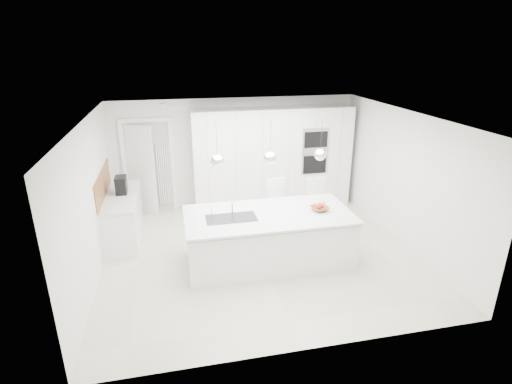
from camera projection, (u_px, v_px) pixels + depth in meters
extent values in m
plane|color=beige|center=(259.00, 254.00, 7.30)|extent=(5.50, 5.50, 0.00)
plane|color=silver|center=(236.00, 153.00, 9.15)|extent=(5.50, 0.00, 5.50)
plane|color=silver|center=(91.00, 203.00, 6.32)|extent=(0.00, 5.00, 5.00)
plane|color=white|center=(260.00, 117.00, 6.43)|extent=(5.50, 5.50, 0.00)
cube|color=white|center=(273.00, 159.00, 9.07)|extent=(3.60, 0.60, 2.30)
cube|color=white|center=(137.00, 170.00, 8.73)|extent=(0.76, 0.38, 2.00)
cube|color=white|center=(123.00, 218.00, 7.76)|extent=(0.60, 1.80, 0.86)
cube|color=silver|center=(121.00, 196.00, 7.60)|extent=(0.62, 1.82, 0.04)
cube|color=brown|center=(103.00, 184.00, 7.45)|extent=(0.02, 1.80, 0.50)
cube|color=white|center=(269.00, 240.00, 6.90)|extent=(2.80, 1.20, 0.86)
cube|color=silver|center=(269.00, 215.00, 6.78)|extent=(2.84, 1.40, 0.04)
cylinder|color=white|center=(232.00, 205.00, 6.74)|extent=(0.02, 0.02, 0.30)
sphere|color=white|center=(217.00, 161.00, 6.21)|extent=(0.20, 0.20, 0.20)
sphere|color=white|center=(270.00, 158.00, 6.38)|extent=(0.20, 0.20, 0.20)
sphere|color=white|center=(320.00, 155.00, 6.55)|extent=(0.20, 0.20, 0.20)
imported|color=brown|center=(320.00, 209.00, 6.89)|extent=(0.36, 0.36, 0.07)
cube|color=black|center=(121.00, 185.00, 7.64)|extent=(0.20, 0.32, 0.34)
sphere|color=#AE1F1C|center=(319.00, 207.00, 6.86)|extent=(0.09, 0.09, 0.09)
sphere|color=#AE1F1C|center=(321.00, 206.00, 6.91)|extent=(0.08, 0.08, 0.08)
torus|color=gold|center=(321.00, 204.00, 6.89)|extent=(0.22, 0.16, 0.20)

